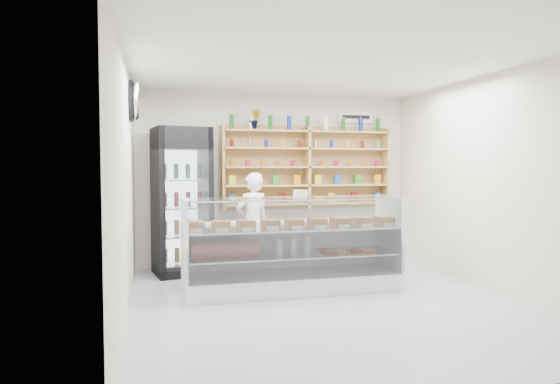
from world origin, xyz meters
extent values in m
plane|color=#A5A6AA|center=(0.00, 0.00, 0.00)|extent=(5.00, 5.00, 0.00)
plane|color=white|center=(0.00, 0.00, 2.80)|extent=(5.00, 5.00, 0.00)
plane|color=silver|center=(0.00, 2.50, 1.40)|extent=(4.50, 0.00, 4.50)
plane|color=silver|center=(0.00, -2.50, 1.40)|extent=(4.50, 0.00, 4.50)
plane|color=silver|center=(-2.25, 0.00, 1.40)|extent=(0.00, 5.00, 5.00)
plane|color=silver|center=(2.25, 0.00, 1.40)|extent=(0.00, 5.00, 5.00)
cube|color=white|center=(-0.23, 0.64, 0.12)|extent=(2.79, 0.79, 0.23)
cube|color=white|center=(-0.23, 1.01, 0.53)|extent=(2.79, 0.05, 0.59)
cube|color=silver|center=(-0.23, 0.64, 0.47)|extent=(2.68, 0.70, 0.02)
cube|color=silver|center=(-0.23, 0.64, 0.82)|extent=(2.73, 0.73, 0.02)
cube|color=silver|center=(-0.23, 0.26, 0.72)|extent=(2.73, 0.11, 0.97)
cube|color=silver|center=(-0.23, 0.59, 1.21)|extent=(2.73, 0.55, 0.01)
imported|color=white|center=(-0.53, 1.81, 0.76)|extent=(0.65, 0.54, 1.52)
cube|color=black|center=(-1.56, 2.05, 1.09)|extent=(0.90, 0.89, 2.18)
cube|color=#36053B|center=(-1.62, 1.69, 2.02)|extent=(0.76, 0.16, 0.31)
cube|color=silver|center=(-1.62, 1.68, 0.99)|extent=(0.65, 0.12, 1.72)
cube|color=#A5894E|center=(-0.90, 2.34, 1.59)|extent=(0.04, 0.28, 1.33)
cube|color=#A5894E|center=(0.50, 2.34, 1.59)|extent=(0.04, 0.28, 1.33)
cube|color=#A5894E|center=(1.90, 2.34, 1.59)|extent=(0.04, 0.28, 1.33)
cube|color=#A5894E|center=(0.50, 2.34, 1.00)|extent=(2.80, 0.28, 0.03)
cube|color=#A5894E|center=(0.50, 2.34, 1.30)|extent=(2.80, 0.28, 0.03)
cube|color=#A5894E|center=(0.50, 2.34, 1.60)|extent=(2.80, 0.28, 0.03)
cube|color=#A5894E|center=(0.50, 2.34, 1.90)|extent=(2.80, 0.28, 0.03)
cube|color=#A5894E|center=(0.50, 2.34, 2.18)|extent=(2.80, 0.28, 0.03)
imported|color=#1E6626|center=(-0.39, 2.34, 2.36)|extent=(0.22, 0.20, 0.33)
ellipsoid|color=silver|center=(-2.17, 1.20, 2.45)|extent=(0.15, 0.50, 0.50)
cube|color=white|center=(1.40, 2.47, 2.45)|extent=(0.62, 0.03, 0.20)
camera|label=1|loc=(-1.96, -5.50, 1.62)|focal=32.00mm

